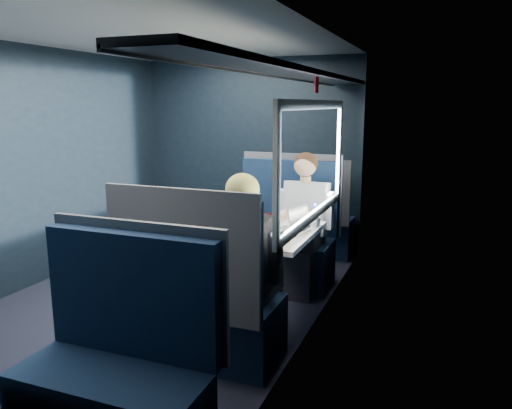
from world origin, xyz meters
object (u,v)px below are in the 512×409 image
at_px(seat_bay_far, 202,306).
at_px(laptop, 293,225).
at_px(bottle_small, 315,217).
at_px(seat_row_front, 308,221).
at_px(cup, 317,221).
at_px(table, 271,240).
at_px(man, 303,216).
at_px(woman, 246,258).
at_px(seat_bay_near, 282,240).
at_px(seat_row_back, 118,374).

xyz_separation_m(seat_bay_far, laptop, (0.36, 0.90, 0.38)).
distance_m(laptop, bottle_small, 0.25).
bearing_deg(seat_row_front, cup, -72.18).
distance_m(table, seat_bay_far, 0.93).
xyz_separation_m(man, bottle_small, (0.23, -0.46, 0.11)).
distance_m(seat_bay_far, woman, 0.43).
height_order(man, cup, man).
relative_size(table, laptop, 3.05).
xyz_separation_m(seat_bay_far, seat_row_front, (0.00, 2.67, -0.00)).
bearing_deg(seat_row_front, table, -84.20).
distance_m(seat_row_front, man, 1.17).
relative_size(table, seat_bay_near, 0.79).
bearing_deg(man, seat_row_front, 102.83).
relative_size(man, bottle_small, 6.60).
height_order(seat_row_back, bottle_small, seat_row_back).
bearing_deg(bottle_small, cup, 88.19).
bearing_deg(bottle_small, table, -141.10).
xyz_separation_m(table, bottle_small, (0.30, 0.24, 0.17)).
xyz_separation_m(seat_bay_far, bottle_small, (0.48, 1.11, 0.41)).
relative_size(seat_bay_far, man, 0.95).
height_order(seat_row_back, woman, woman).
xyz_separation_m(seat_bay_far, seat_row_back, (0.00, -0.92, -0.00)).
bearing_deg(cup, seat_bay_far, -112.17).
relative_size(seat_bay_near, seat_row_front, 1.09).
height_order(table, seat_bay_far, seat_bay_far).
bearing_deg(seat_row_back, woman, 77.07).
height_order(seat_row_back, laptop, seat_row_back).
distance_m(seat_row_front, bottle_small, 1.68).
xyz_separation_m(seat_bay_far, woman, (0.25, 0.17, 0.31)).
bearing_deg(cup, laptop, -113.87).
bearing_deg(laptop, bottle_small, 60.57).
height_order(seat_bay_near, man, man).
height_order(seat_bay_near, seat_row_front, seat_bay_near).
bearing_deg(seat_row_back, seat_bay_near, 90.23).
distance_m(seat_row_back, cup, 2.18).
bearing_deg(seat_bay_far, seat_row_front, 90.00).
bearing_deg(cup, seat_bay_near, 130.72).
distance_m(seat_bay_near, seat_row_back, 2.67).
distance_m(man, laptop, 0.69).
bearing_deg(woman, seat_row_back, -102.93).
bearing_deg(cup, man, 120.16).
bearing_deg(woman, cup, 77.17).
bearing_deg(man, seat_bay_near, 146.24).
height_order(seat_row_front, man, man).
height_order(seat_bay_near, woman, woman).
distance_m(seat_bay_near, woman, 1.63).
height_order(seat_bay_far, seat_row_back, seat_bay_far).
relative_size(laptop, bottle_small, 1.64).
bearing_deg(seat_row_front, man, -77.17).
bearing_deg(cup, table, -134.49).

